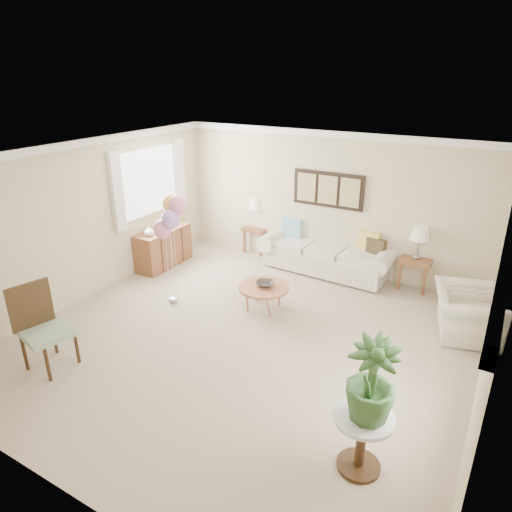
{
  "coord_description": "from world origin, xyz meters",
  "views": [
    {
      "loc": [
        2.92,
        -4.77,
        3.6
      ],
      "look_at": [
        -0.16,
        0.6,
        1.05
      ],
      "focal_mm": 32.0,
      "sensor_mm": 36.0,
      "label": 1
    }
  ],
  "objects_px": {
    "sofa": "(329,252)",
    "balloon_cluster": "(171,215)",
    "accent_chair": "(42,325)",
    "coffee_table": "(264,288)",
    "armchair": "(467,313)"
  },
  "relations": [
    {
      "from": "sofa",
      "to": "balloon_cluster",
      "type": "distance_m",
      "value": 3.21
    },
    {
      "from": "accent_chair",
      "to": "coffee_table",
      "type": "bearing_deg",
      "value": 57.52
    },
    {
      "from": "sofa",
      "to": "armchair",
      "type": "xyz_separation_m",
      "value": [
        2.57,
        -1.15,
        -0.03
      ]
    },
    {
      "from": "sofa",
      "to": "armchair",
      "type": "relative_size",
      "value": 2.5
    },
    {
      "from": "sofa",
      "to": "accent_chair",
      "type": "bearing_deg",
      "value": -113.64
    },
    {
      "from": "coffee_table",
      "to": "accent_chair",
      "type": "xyz_separation_m",
      "value": [
        -1.72,
        -2.7,
        0.21
      ]
    },
    {
      "from": "accent_chair",
      "to": "balloon_cluster",
      "type": "relative_size",
      "value": 0.62
    },
    {
      "from": "sofa",
      "to": "coffee_table",
      "type": "height_order",
      "value": "sofa"
    },
    {
      "from": "armchair",
      "to": "balloon_cluster",
      "type": "relative_size",
      "value": 0.56
    },
    {
      "from": "coffee_table",
      "to": "armchair",
      "type": "relative_size",
      "value": 0.79
    },
    {
      "from": "sofa",
      "to": "armchair",
      "type": "bearing_deg",
      "value": -24.12
    },
    {
      "from": "balloon_cluster",
      "to": "coffee_table",
      "type": "bearing_deg",
      "value": 20.48
    },
    {
      "from": "armchair",
      "to": "accent_chair",
      "type": "distance_m",
      "value": 5.81
    },
    {
      "from": "sofa",
      "to": "coffee_table",
      "type": "distance_m",
      "value": 2.0
    },
    {
      "from": "coffee_table",
      "to": "armchair",
      "type": "height_order",
      "value": "armchair"
    }
  ]
}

